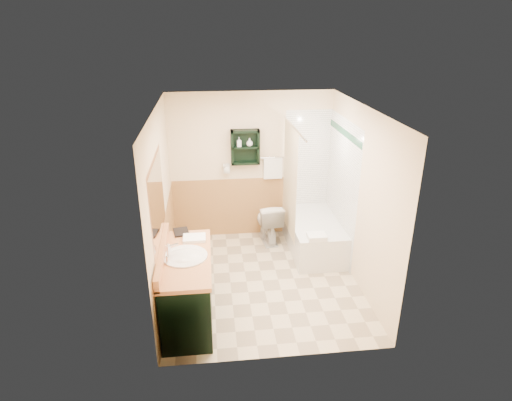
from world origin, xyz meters
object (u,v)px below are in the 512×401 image
object	(u,v)px
vanity	(187,288)
bathtub	(314,234)
vanity_book	(173,225)
soap_bottle_a	(239,144)
hair_dryer	(227,169)
soap_bottle_b	(250,143)
wall_shelf	(245,147)
toilet	(268,222)

from	to	relation	value
vanity	bathtub	bearing A→B (deg)	38.91
vanity_book	soap_bottle_a	xyz separation A→B (m)	(0.96, 1.51, 0.62)
hair_dryer	soap_bottle_b	bearing A→B (deg)	-4.66
vanity	soap_bottle_b	bearing A→B (deg)	65.49
hair_dryer	bathtub	distance (m)	1.73
wall_shelf	vanity_book	xyz separation A→B (m)	(-1.06, -1.51, -0.57)
vanity	soap_bottle_b	distance (m)	2.61
vanity	toilet	bearing A→B (deg)	56.85
bathtub	soap_bottle_a	distance (m)	1.84
soap_bottle_a	soap_bottle_b	world-z (taller)	soap_bottle_b
toilet	vanity_book	size ratio (longest dim) A/B	2.74
toilet	vanity	bearing A→B (deg)	50.66
hair_dryer	soap_bottle_a	world-z (taller)	soap_bottle_a
hair_dryer	soap_bottle_a	xyz separation A→B (m)	(0.20, -0.03, 0.40)
hair_dryer	vanity	xyz separation A→B (m)	(-0.59, -2.14, -0.77)
wall_shelf	vanity_book	size ratio (longest dim) A/B	2.21
hair_dryer	vanity_book	size ratio (longest dim) A/B	0.96
wall_shelf	vanity	distance (m)	2.56
toilet	vanity_book	bearing A→B (deg)	36.48
wall_shelf	bathtub	xyz separation A→B (m)	(1.03, -0.57, -1.29)
toilet	soap_bottle_b	bearing A→B (deg)	-43.52
soap_bottle_a	wall_shelf	bearing A→B (deg)	2.99
wall_shelf	bathtub	distance (m)	1.75
vanity_book	soap_bottle_a	distance (m)	1.89
vanity	bathtub	distance (m)	2.47
wall_shelf	soap_bottle_b	world-z (taller)	wall_shelf
toilet	soap_bottle_a	bearing A→B (deg)	-31.84
vanity	vanity_book	size ratio (longest dim) A/B	5.44
vanity	bathtub	world-z (taller)	vanity
wall_shelf	hair_dryer	distance (m)	0.46
bathtub	soap_bottle_a	size ratio (longest dim) A/B	10.35
vanity	soap_bottle_b	xyz separation A→B (m)	(0.96, 2.11, 1.19)
toilet	vanity_book	xyz separation A→B (m)	(-1.41, -1.30, 0.65)
hair_dryer	vanity	world-z (taller)	hair_dryer
toilet	vanity_book	distance (m)	2.02
wall_shelf	vanity	xyz separation A→B (m)	(-0.89, -2.12, -1.12)
wall_shelf	soap_bottle_b	distance (m)	0.09
vanity_book	soap_bottle_a	bearing A→B (deg)	47.45
bathtub	soap_bottle_b	bearing A→B (deg)	149.56
hair_dryer	toilet	size ratio (longest dim) A/B	0.35
bathtub	soap_bottle_a	xyz separation A→B (m)	(-1.12, 0.56, 1.34)
wall_shelf	vanity_book	bearing A→B (deg)	-125.01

